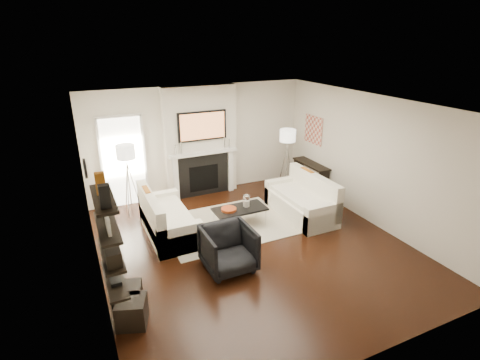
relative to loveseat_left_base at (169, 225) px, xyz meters
name	(u,v)px	position (x,y,z in m)	size (l,w,h in m)	color
room_envelope	(254,181)	(1.33, -1.13, 1.14)	(6.00, 6.00, 6.00)	black
chimney_breast	(201,142)	(1.33, 1.74, 1.14)	(1.80, 0.25, 2.70)	silver
fireplace_surround	(204,175)	(1.33, 1.61, 0.31)	(1.30, 0.02, 1.04)	black
firebox	(204,178)	(1.33, 1.60, 0.24)	(0.75, 0.02, 0.65)	black
mantel_pilaster_l	(176,179)	(0.61, 1.58, 0.34)	(0.12, 0.08, 1.10)	white
mantel_pilaster_r	(231,170)	(2.05, 1.58, 0.34)	(0.12, 0.08, 1.10)	white
mantel_shelf	(204,153)	(1.33, 1.56, 0.91)	(1.70, 0.18, 0.07)	white
tv_body	(202,126)	(1.33, 1.58, 1.57)	(1.20, 0.06, 0.70)	black
tv_screen	(203,126)	(1.33, 1.55, 1.57)	(1.10, 0.01, 0.62)	#BF723F
candlestick_l_tall	(181,148)	(0.78, 1.57, 1.09)	(0.04, 0.04, 0.30)	silver
candlestick_l_short	(176,150)	(0.65, 1.57, 1.06)	(0.04, 0.04, 0.24)	silver
candlestick_r_tall	(224,143)	(1.88, 1.57, 1.09)	(0.04, 0.04, 0.30)	silver
candlestick_r_short	(229,143)	(2.01, 1.57, 1.06)	(0.04, 0.04, 0.24)	silver
hallway_panel	(124,162)	(-0.52, 1.85, 0.84)	(0.90, 0.02, 2.10)	white
door_trim_l	(102,166)	(-1.00, 1.83, 0.84)	(0.06, 0.06, 2.16)	white
door_trim_r	(145,160)	(-0.04, 1.83, 0.84)	(0.06, 0.06, 2.16)	white
door_trim_top	(118,116)	(-0.52, 1.83, 1.92)	(1.02, 0.06, 0.06)	white
rug	(226,225)	(1.20, -0.14, -0.20)	(2.60, 2.00, 0.01)	#B5AA94
loveseat_left_base	(169,225)	(0.00, 0.00, 0.00)	(0.85, 1.80, 0.42)	white
loveseat_left_back	(151,214)	(-0.33, 0.00, 0.32)	(0.18, 1.80, 0.80)	white
loveseat_left_arm_n	(180,239)	(0.00, -0.81, 0.09)	(0.85, 0.18, 0.60)	white
loveseat_left_arm_s	(159,205)	(0.00, 0.81, 0.09)	(0.85, 0.18, 0.60)	white
loveseat_left_cushion	(171,213)	(0.05, 0.00, 0.26)	(0.63, 1.44, 0.10)	white
pillow_left_orange	(147,199)	(-0.33, 0.30, 0.52)	(0.10, 0.42, 0.42)	#A15913
pillow_left_charcoal	(154,211)	(-0.33, -0.30, 0.51)	(0.10, 0.40, 0.40)	black
loveseat_right_base	(300,207)	(2.89, -0.40, 0.00)	(0.85, 1.80, 0.42)	white
loveseat_right_back	(314,191)	(3.22, -0.40, 0.32)	(0.18, 1.80, 0.80)	white
loveseat_right_arm_n	(323,218)	(2.89, -1.21, 0.09)	(0.85, 0.18, 0.60)	white
loveseat_right_arm_s	(282,190)	(2.89, 0.41, 0.09)	(0.85, 0.18, 0.60)	white
loveseat_right_cushion	(299,196)	(2.84, -0.40, 0.26)	(0.63, 1.44, 0.10)	white
pillow_right_orange	(307,178)	(3.22, -0.10, 0.52)	(0.10, 0.42, 0.42)	#A15913
pillow_right_charcoal	(323,188)	(3.22, -0.70, 0.51)	(0.10, 0.40, 0.40)	black
coffee_table	(240,209)	(1.44, -0.30, 0.19)	(1.10, 0.55, 0.04)	black
coffee_leg_nw	(222,227)	(0.94, -0.52, -0.02)	(0.02, 0.02, 0.38)	silver
coffee_leg_ne	(266,218)	(1.94, -0.52, -0.02)	(0.02, 0.02, 0.38)	silver
coffee_leg_sw	(214,218)	(0.94, -0.08, -0.02)	(0.02, 0.02, 0.38)	silver
coffee_leg_se	(256,210)	(1.94, -0.08, -0.02)	(0.02, 0.02, 0.38)	silver
hurricane_glass	(246,201)	(1.59, -0.30, 0.35)	(0.14, 0.14, 0.24)	white
hurricane_candle	(246,204)	(1.59, -0.30, 0.29)	(0.10, 0.10, 0.15)	white
copper_bowl	(229,209)	(1.19, -0.30, 0.24)	(0.32, 0.32, 0.05)	#C64D21
armchair	(229,247)	(0.61, -1.61, 0.21)	(0.83, 0.77, 0.85)	black
lamp_left_post	(130,188)	(-0.52, 1.32, 0.39)	(0.02, 0.02, 1.20)	silver
lamp_left_shade	(125,152)	(-0.52, 1.32, 1.24)	(0.40, 0.40, 0.30)	white
lamp_left_leg_a	(135,188)	(-0.41, 1.32, 0.39)	(0.02, 0.02, 1.25)	silver
lamp_left_leg_b	(126,187)	(-0.57, 1.41, 0.39)	(0.02, 0.02, 1.25)	silver
lamp_left_leg_c	(128,190)	(-0.57, 1.22, 0.39)	(0.02, 0.02, 1.25)	silver
lamp_right_post	(286,168)	(3.38, 1.05, 0.39)	(0.02, 0.02, 1.20)	silver
lamp_right_shade	(288,135)	(3.38, 1.05, 1.24)	(0.40, 0.40, 0.30)	white
lamp_right_leg_a	(290,167)	(3.49, 1.05, 0.39)	(0.02, 0.02, 1.25)	silver
lamp_right_leg_b	(282,167)	(3.33, 1.14, 0.39)	(0.02, 0.02, 1.25)	silver
lamp_right_leg_c	(286,169)	(3.33, 0.95, 0.39)	(0.02, 0.02, 1.25)	silver
console_top	(311,164)	(3.90, 0.70, 0.52)	(0.35, 1.20, 0.04)	black
console_leg_n	(323,185)	(3.90, 0.15, 0.14)	(0.30, 0.04, 0.71)	black
console_leg_s	(298,171)	(3.90, 1.25, 0.14)	(0.30, 0.04, 0.71)	black
wall_art	(314,130)	(4.06, 0.92, 1.34)	(0.03, 0.70, 0.70)	tan
shelf_bottom	(115,279)	(-1.29, -2.13, 0.49)	(0.25, 1.00, 0.04)	black
shelf_lower	(111,254)	(-1.29, -2.13, 0.89)	(0.25, 1.00, 0.04)	black
shelf_upper	(107,227)	(-1.29, -2.13, 1.29)	(0.25, 1.00, 0.04)	black
shelf_top	(103,198)	(-1.29, -2.13, 1.69)	(0.25, 1.00, 0.04)	black
decor_magfile_a	(105,196)	(-1.29, -2.45, 1.85)	(0.12, 0.10, 0.28)	black
decor_magfile_b	(100,183)	(-1.29, -2.01, 1.85)	(0.12, 0.10, 0.28)	#A15913
decor_frame_a	(108,223)	(-1.29, -2.29, 1.42)	(0.04, 0.30, 0.22)	white
decor_frame_b	(104,210)	(-1.29, -1.82, 1.40)	(0.04, 0.22, 0.18)	black
decor_wine_rack	(113,257)	(-1.29, -2.43, 1.01)	(0.18, 0.25, 0.20)	black
decor_box_small	(109,243)	(-1.29, -1.96, 0.97)	(0.15, 0.12, 0.12)	black
decor_books	(116,281)	(-1.29, -2.24, 0.53)	(0.14, 0.20, 0.05)	black
decor_box_tall	(111,260)	(-1.29, -1.80, 0.60)	(0.10, 0.10, 0.18)	white
clock_rim	(85,169)	(-1.40, -0.23, 1.49)	(0.34, 0.34, 0.04)	black
clock_face	(87,168)	(-1.37, -0.23, 1.49)	(0.29, 0.29, 0.01)	white
ottoman_near	(128,298)	(-1.14, -1.95, -0.01)	(0.40, 0.40, 0.40)	black
ottoman_far	(132,312)	(-1.14, -2.26, -0.01)	(0.40, 0.40, 0.40)	black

